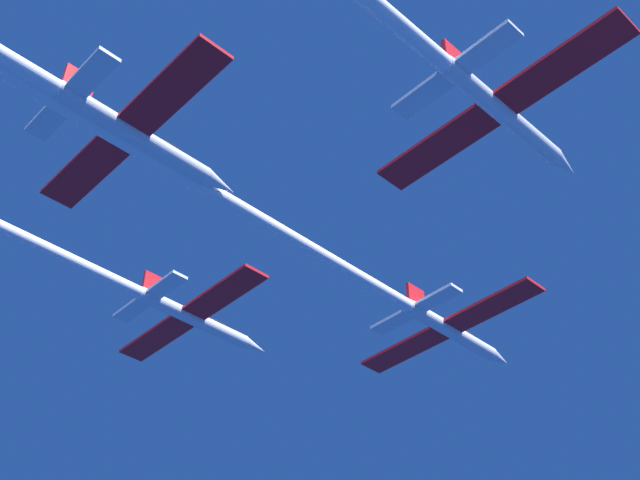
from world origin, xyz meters
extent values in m
cylinder|color=white|center=(-0.95, -0.01, -0.61)|extent=(1.33, 12.09, 1.33)
cone|color=white|center=(-0.95, 7.36, -0.61)|extent=(1.30, 2.66, 1.30)
ellipsoid|color=black|center=(-0.95, 2.65, -0.05)|extent=(0.93, 2.42, 0.67)
cube|color=red|center=(-6.21, -0.62, -0.61)|extent=(9.19, 2.66, 0.29)
cube|color=red|center=(4.31, -0.62, -0.61)|extent=(9.19, 2.66, 0.29)
cube|color=red|center=(-0.95, -4.85, 1.02)|extent=(0.35, 2.18, 1.93)
cube|color=white|center=(-3.68, -5.09, -0.61)|extent=(4.14, 1.60, 0.29)
cube|color=white|center=(1.78, -5.09, -0.61)|extent=(4.14, 1.60, 0.29)
cylinder|color=white|center=(-0.95, -27.86, -0.61)|extent=(1.20, 43.60, 1.20)
cylinder|color=white|center=(-17.45, -17.45, 0.72)|extent=(1.33, 12.09, 1.33)
cone|color=white|center=(-17.45, -10.07, 0.72)|extent=(1.30, 2.66, 1.30)
ellipsoid|color=black|center=(-17.45, -14.79, 1.28)|extent=(0.93, 2.42, 0.67)
cube|color=red|center=(-22.71, -18.05, 0.72)|extent=(9.19, 2.66, 0.29)
cube|color=red|center=(-12.19, -18.05, 0.72)|extent=(9.19, 2.66, 0.29)
cube|color=red|center=(-17.45, -22.29, 2.35)|extent=(0.35, 2.18, 1.93)
cube|color=white|center=(-20.18, -22.53, 0.72)|extent=(4.14, 1.60, 0.29)
cube|color=white|center=(-14.72, -22.53, 0.72)|extent=(4.14, 1.60, 0.29)
cylinder|color=white|center=(18.68, -18.46, -0.34)|extent=(1.33, 12.09, 1.33)
cone|color=white|center=(18.68, -11.09, -0.34)|extent=(1.30, 2.66, 1.30)
ellipsoid|color=black|center=(18.68, -15.80, 0.23)|extent=(0.93, 2.42, 0.67)
cube|color=red|center=(13.42, -19.07, -0.34)|extent=(9.19, 2.66, 0.29)
cube|color=red|center=(23.94, -19.07, -0.34)|extent=(9.19, 2.66, 0.29)
cube|color=red|center=(18.68, -23.30, 1.29)|extent=(0.35, 2.18, 1.93)
cube|color=white|center=(15.94, -23.54, -0.34)|extent=(4.14, 1.60, 0.29)
cube|color=white|center=(21.41, -23.54, -0.34)|extent=(4.14, 1.60, 0.29)
cylinder|color=white|center=(0.09, -35.39, -0.58)|extent=(1.33, 12.09, 1.33)
cone|color=white|center=(0.09, -28.01, -0.58)|extent=(1.30, 2.66, 1.30)
ellipsoid|color=black|center=(0.09, -32.73, -0.01)|extent=(0.93, 2.42, 0.67)
cube|color=red|center=(-5.17, -35.99, -0.58)|extent=(9.19, 2.66, 0.29)
cube|color=red|center=(5.35, -35.99, -0.58)|extent=(9.19, 2.66, 0.29)
cube|color=red|center=(0.09, -40.22, 1.05)|extent=(0.35, 2.18, 1.93)
cube|color=white|center=(-2.65, -40.47, -0.58)|extent=(4.14, 1.60, 0.29)
cube|color=white|center=(2.82, -40.47, -0.58)|extent=(4.14, 1.60, 0.29)
camera|label=1|loc=(37.73, -53.58, -41.82)|focal=46.24mm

